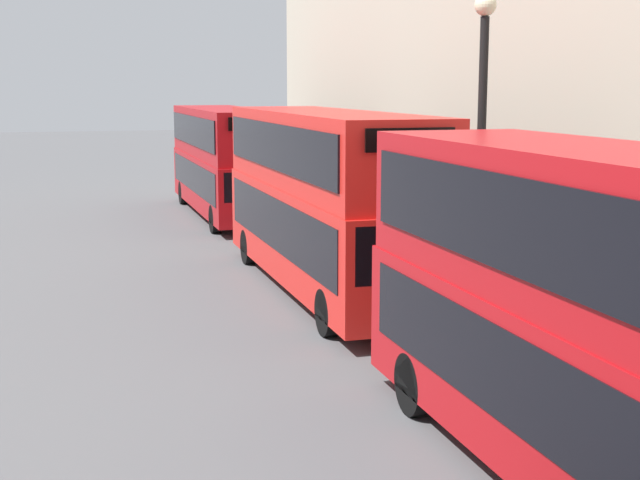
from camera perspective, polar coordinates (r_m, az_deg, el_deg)
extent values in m
cube|color=#A80F14|center=(11.24, 19.44, -10.11)|extent=(2.55, 11.07, 2.10)
cube|color=black|center=(11.16, 19.51, -8.89)|extent=(2.59, 10.19, 1.18)
cylinder|color=black|center=(14.26, 6.06, -9.15)|extent=(0.30, 1.00, 1.00)
cylinder|color=black|center=(15.23, 13.99, -8.15)|extent=(0.30, 1.00, 1.00)
cube|color=red|center=(22.27, 0.31, 0.49)|extent=(2.55, 11.10, 2.30)
cube|color=red|center=(22.03, 0.32, 5.82)|extent=(2.50, 10.88, 1.86)
cube|color=black|center=(22.23, 0.32, 1.19)|extent=(2.59, 10.22, 1.29)
cube|color=black|center=(22.02, 0.32, 6.06)|extent=(2.59, 10.22, 1.11)
cube|color=black|center=(17.06, 5.68, -0.90)|extent=(2.17, 0.06, 1.15)
cube|color=black|center=(16.79, 5.81, 6.40)|extent=(1.78, 0.06, 0.45)
cylinder|color=black|center=(18.46, 0.52, -4.66)|extent=(0.30, 1.00, 1.00)
cylinder|color=black|center=(19.22, 6.96, -4.15)|extent=(0.30, 1.00, 1.00)
cylinder|color=black|center=(25.95, -4.59, -0.43)|extent=(0.30, 1.00, 1.00)
cylinder|color=black|center=(26.49, 0.17, -0.19)|extent=(0.30, 1.00, 1.00)
cube|color=#A80F14|center=(35.45, -6.08, 3.73)|extent=(2.55, 11.28, 2.03)
cube|color=#A80F14|center=(35.30, -6.14, 6.87)|extent=(2.50, 11.05, 1.86)
cube|color=black|center=(35.43, -6.09, 4.12)|extent=(2.59, 10.37, 1.14)
cube|color=black|center=(35.30, -6.15, 7.02)|extent=(2.59, 10.37, 1.12)
cube|color=black|center=(29.94, -4.14, 3.41)|extent=(2.17, 0.06, 1.01)
cube|color=black|center=(29.78, -4.19, 7.43)|extent=(1.78, 0.06, 0.45)
cylinder|color=black|center=(31.42, -6.73, 1.34)|extent=(0.30, 1.00, 1.00)
cylinder|color=black|center=(31.88, -2.74, 1.52)|extent=(0.30, 1.00, 1.00)
cylinder|color=black|center=(39.34, -8.75, 3.01)|extent=(0.30, 1.00, 1.00)
cylinder|color=black|center=(39.70, -5.53, 3.14)|extent=(0.30, 1.00, 1.00)
cylinder|color=black|center=(18.56, 10.21, 3.87)|extent=(0.18, 0.18, 6.48)
sphere|color=beige|center=(18.53, 10.54, 14.57)|extent=(0.44, 0.44, 0.44)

